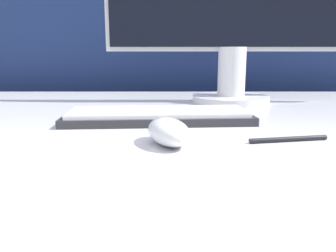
% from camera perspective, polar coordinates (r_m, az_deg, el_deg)
% --- Properties ---
extents(partition_panel, '(5.00, 0.03, 1.45)m').
position_cam_1_polar(partition_panel, '(1.35, 0.19, 7.64)').
color(partition_panel, navy).
rests_on(partition_panel, ground_plane).
extents(computer_mouse_near, '(0.09, 0.12, 0.04)m').
position_cam_1_polar(computer_mouse_near, '(0.50, 0.01, -0.99)').
color(computer_mouse_near, white).
rests_on(computer_mouse_near, desk).
extents(keyboard, '(0.39, 0.16, 0.02)m').
position_cam_1_polar(keyboard, '(0.67, -1.85, 1.72)').
color(keyboard, '#28282D').
rests_on(keyboard, desk).
extents(pen, '(0.13, 0.03, 0.01)m').
position_cam_1_polar(pen, '(0.56, 20.15, -2.15)').
color(pen, black).
rests_on(pen, desk).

